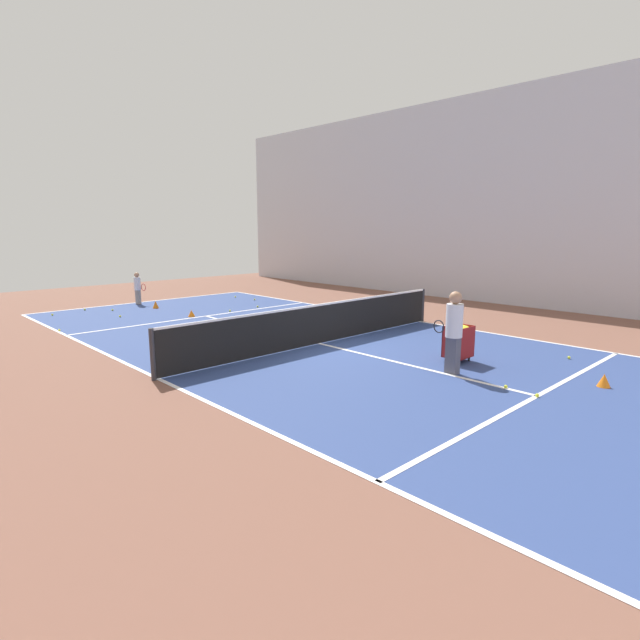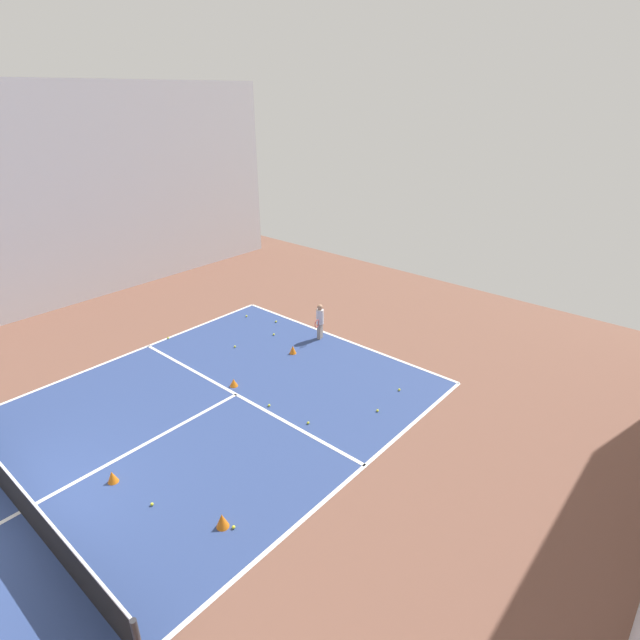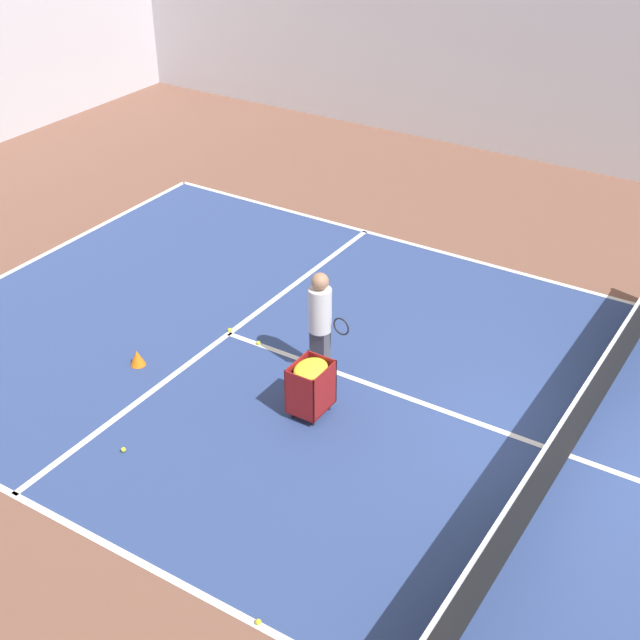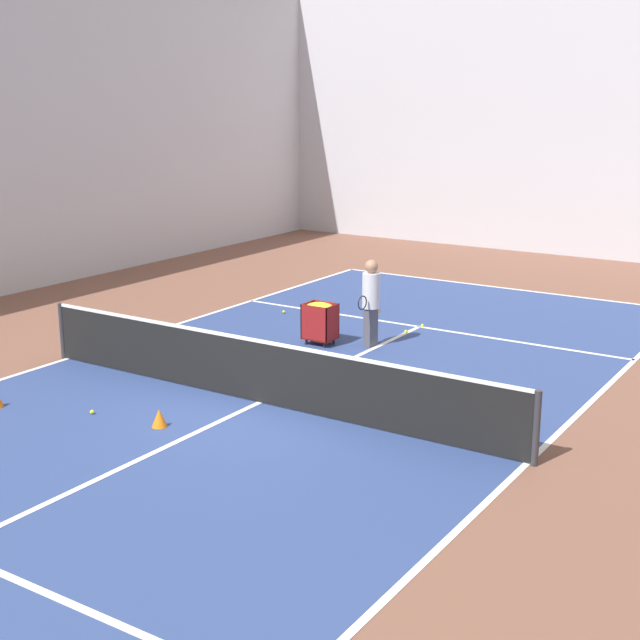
{
  "view_description": "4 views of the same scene",
  "coord_description": "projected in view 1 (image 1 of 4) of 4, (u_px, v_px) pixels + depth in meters",
  "views": [
    {
      "loc": [
        8.83,
        9.25,
        3.02
      ],
      "look_at": [
        0.0,
        0.0,
        0.64
      ],
      "focal_mm": 28.0,
      "sensor_mm": 36.0,
      "label": 1
    },
    {
      "loc": [
        -9.6,
        1.75,
        7.83
      ],
      "look_at": [
        0.51,
        -9.94,
        0.7
      ],
      "focal_mm": 28.0,
      "sensor_mm": 36.0,
      "label": 2
    },
    {
      "loc": [
        -9.6,
        -2.09,
        7.83
      ],
      "look_at": [
        -0.14,
        3.86,
        0.95
      ],
      "focal_mm": 50.0,
      "sensor_mm": 36.0,
      "label": 3
    },
    {
      "loc": [
        8.23,
        -10.92,
        4.88
      ],
      "look_at": [
        -1.06,
        3.44,
        0.5
      ],
      "focal_mm": 50.0,
      "sensor_mm": 36.0,
      "label": 4
    }
  ],
  "objects": [
    {
      "name": "tennis_ball_1",
      "position": [
        569.0,
        358.0,
        11.6
      ],
      "size": [
        0.07,
        0.07,
        0.07
      ],
      "primitive_type": "sphere",
      "color": "yellow",
      "rests_on": "ground"
    },
    {
      "name": "tennis_ball_10",
      "position": [
        506.0,
        387.0,
        9.49
      ],
      "size": [
        0.07,
        0.07,
        0.07
      ],
      "primitive_type": "sphere",
      "color": "yellow",
      "rests_on": "ground"
    },
    {
      "name": "training_cone_1",
      "position": [
        191.0,
        313.0,
        17.09
      ],
      "size": [
        0.24,
        0.24,
        0.23
      ],
      "primitive_type": "cone",
      "color": "orange",
      "rests_on": "ground"
    },
    {
      "name": "coach_at_net",
      "position": [
        454.0,
        327.0,
        10.3
      ],
      "size": [
        0.38,
        0.69,
        1.74
      ],
      "rotation": [
        0.0,
        0.0,
        -1.68
      ],
      "color": "#4C4C56",
      "rests_on": "ground"
    },
    {
      "name": "tennis_ball_0",
      "position": [
        255.0,
        299.0,
        20.95
      ],
      "size": [
        0.07,
        0.07,
        0.07
      ],
      "primitive_type": "sphere",
      "color": "yellow",
      "rests_on": "ground"
    },
    {
      "name": "line_sideline_left",
      "position": [
        420.0,
        322.0,
        16.19
      ],
      "size": [
        0.1,
        20.81,
        0.0
      ],
      "primitive_type": "cube",
      "color": "white",
      "rests_on": "ground"
    },
    {
      "name": "court_playing_area",
      "position": [
        320.0,
        344.0,
        13.13
      ],
      "size": [
        9.02,
        20.81,
        0.0
      ],
      "color": "navy",
      "rests_on": "ground"
    },
    {
      "name": "training_cone_4",
      "position": [
        296.0,
        326.0,
        14.72
      ],
      "size": [
        0.24,
        0.24,
        0.28
      ],
      "primitive_type": "cone",
      "color": "orange",
      "rests_on": "ground"
    },
    {
      "name": "tennis_ball_11",
      "position": [
        474.0,
        329.0,
        14.81
      ],
      "size": [
        0.07,
        0.07,
        0.07
      ],
      "primitive_type": "sphere",
      "color": "yellow",
      "rests_on": "ground"
    },
    {
      "name": "ground_plane",
      "position": [
        320.0,
        344.0,
        13.13
      ],
      "size": [
        35.79,
        35.79,
        0.0
      ],
      "primitive_type": "plane",
      "color": "brown"
    },
    {
      "name": "tennis_ball_3",
      "position": [
        59.0,
        330.0,
        14.69
      ],
      "size": [
        0.07,
        0.07,
        0.07
      ],
      "primitive_type": "sphere",
      "color": "yellow",
      "rests_on": "ground"
    },
    {
      "name": "tennis_ball_14",
      "position": [
        85.0,
        310.0,
        18.37
      ],
      "size": [
        0.07,
        0.07,
        0.07
      ],
      "primitive_type": "sphere",
      "color": "yellow",
      "rests_on": "ground"
    },
    {
      "name": "training_cone_2",
      "position": [
        604.0,
        380.0,
        9.56
      ],
      "size": [
        0.24,
        0.24,
        0.25
      ],
      "primitive_type": "cone",
      "color": "orange",
      "rests_on": "ground"
    },
    {
      "name": "tennis_ball_9",
      "position": [
        258.0,
        306.0,
        19.09
      ],
      "size": [
        0.07,
        0.07,
        0.07
      ],
      "primitive_type": "sphere",
      "color": "yellow",
      "rests_on": "ground"
    },
    {
      "name": "line_service_near",
      "position": [
        206.0,
        316.0,
        17.2
      ],
      "size": [
        9.02,
        0.1,
        0.0
      ],
      "primitive_type": "cube",
      "color": "white",
      "rests_on": "ground"
    },
    {
      "name": "tennis_ball_5",
      "position": [
        322.0,
        323.0,
        15.72
      ],
      "size": [
        0.07,
        0.07,
        0.07
      ],
      "primitive_type": "sphere",
      "color": "yellow",
      "rests_on": "ground"
    },
    {
      "name": "line_service_far",
      "position": [
        537.0,
        396.0,
        9.06
      ],
      "size": [
        9.02,
        0.1,
        0.0
      ],
      "primitive_type": "cube",
      "color": "white",
      "rests_on": "ground"
    },
    {
      "name": "line_centre_service",
      "position": [
        320.0,
        344.0,
        13.13
      ],
      "size": [
        0.1,
        11.45,
        0.0
      ],
      "primitive_type": "cube",
      "color": "white",
      "rests_on": "ground"
    },
    {
      "name": "line_sideline_right",
      "position": [
        159.0,
        379.0,
        10.07
      ],
      "size": [
        0.1,
        20.81,
        0.0
      ],
      "primitive_type": "cube",
      "color": "white",
      "rests_on": "ground"
    },
    {
      "name": "tennis_net",
      "position": [
        320.0,
        323.0,
        13.03
      ],
      "size": [
        9.32,
        0.1,
        1.06
      ],
      "color": "#2D2D33",
      "rests_on": "ground"
    },
    {
      "name": "player_near_baseline",
      "position": [
        138.0,
        286.0,
        19.72
      ],
      "size": [
        0.31,
        0.58,
        1.27
      ],
      "rotation": [
        0.0,
        0.0,
        1.78
      ],
      "color": "gray",
      "rests_on": "ground"
    },
    {
      "name": "tennis_ball_4",
      "position": [
        344.0,
        314.0,
        17.41
      ],
      "size": [
        0.07,
        0.07,
        0.07
      ],
      "primitive_type": "sphere",
      "color": "yellow",
      "rests_on": "ground"
    },
    {
      "name": "training_cone_0",
      "position": [
        156.0,
        305.0,
        18.86
      ],
      "size": [
        0.23,
        0.23,
        0.28
      ],
      "primitive_type": "cone",
      "color": "orange",
      "rests_on": "ground"
    },
    {
      "name": "ball_cart",
      "position": [
        459.0,
        336.0,
        11.29
      ],
      "size": [
        0.61,
        0.48,
        0.85
      ],
      "color": "maroon",
      "rests_on": "ground"
    },
    {
      "name": "tennis_ball_8",
      "position": [
        120.0,
        316.0,
        16.99
      ],
      "size": [
        0.07,
        0.07,
        0.07
      ],
      "primitive_type": "sphere",
      "color": "yellow",
      "rests_on": "ground"
    },
    {
      "name": "hall_enclosure_left",
      "position": [
        509.0,
        198.0,
        19.21
      ],
      "size": [
        0.15,
        32.09,
        8.23
      ],
      "color": "silver",
      "rests_on": "ground"
    },
    {
      "name": "training_cone_3",
      "position": [
        342.0,
        312.0,
        17.17
      ],
      "size": [
        0.26,
        0.26,
        0.32
      ],
      "primitive_type": "cone",
      "color": "orange",
      "rests_on": "ground"
    },
    {
      "name": "tennis_ball_2",
      "position": [
        537.0,
        395.0,
        9.0
      ],
      "size": [
        0.07,
        0.07,
        0.07
      ],
      "primitive_type": "sphere",
      "color": "yellow",
      "rests_on": "ground"
    },
    {
      "name": "tennis_ball_7",
      "position": [
        112.0,
        310.0,
        18.28
      ],
      "size": [
        0.07,
        0.07,
        0.07
      ],
      "primitive_type": "sphere",
      "color": "yellow",
      "rests_on": "ground"
    },
    {
      "name": "line_baseline_near",
      "position": [
        146.0,
        302.0,
        20.53
      ],
      "size": [
        9.02,
        0.1,
        0.0
      ],
      "primitive_type": "cube",
      "color": "white",
      "rests_on": "ground"
    },
    {
      "name": "tennis_ball_6",
      "position": [
        235.0,
        297.0,
        21.76
      ],
      "size": [
        0.07,
        0.07,
        0.07
      ],
      "primitive_type": "sphere",
      "color": "yellow",
      "rests_on": "ground"
    },
    {
      "name": "tennis_ball_13",
      "position": [
        230.0,
        311.0,
        18.11
      ],
      "size": [
        0.07,
        0.07,
        0.07
      ],
      "primitive_type": "sphere",
      "color": "yellow",
      "rests_on": "ground"
    },
    {
      "name": "tennis_ball_12",
      "position": [
        52.0,
        315.0,
        17.28
      ],
      "size": [
        0.07,
        0.07,
        0.07
      ],
      "primitive_type": "sphere",
      "color": "yellow",
      "rests_on": "ground"
    }
  ]
}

